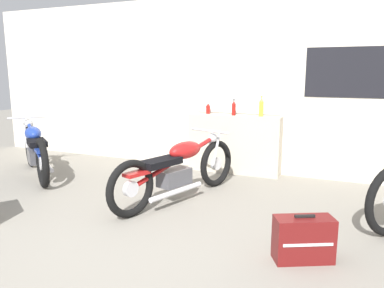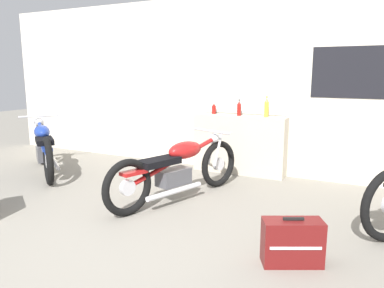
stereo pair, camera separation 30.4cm
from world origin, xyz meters
The scene contains 9 objects.
ground_plane centered at (0.00, 0.00, 0.00)m, with size 24.00×24.00×0.00m, color gray.
wall_back centered at (0.01, 3.30, 1.40)m, with size 10.00×0.07×2.80m.
sill_counter centered at (0.00, 3.12, 0.46)m, with size 1.48×0.28×0.93m.
bottle_leftmost centered at (-0.46, 3.17, 1.01)m, with size 0.07×0.07×0.18m.
bottle_left_center centered at (-0.01, 3.10, 1.04)m, with size 0.06×0.06×0.25m.
bottle_center centered at (0.42, 3.14, 1.07)m, with size 0.07×0.07×0.31m.
motorcycle_blue centered at (-2.76, 1.71, 0.42)m, with size 1.72×1.33×0.88m.
motorcycle_red centered at (-0.25, 1.57, 0.41)m, with size 0.89×2.12×0.83m.
hard_case_darkred centered at (1.40, 0.58, 0.19)m, with size 0.54×0.42×0.41m.
Camera 1 is at (1.70, -2.54, 1.60)m, focal length 35.00 mm.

